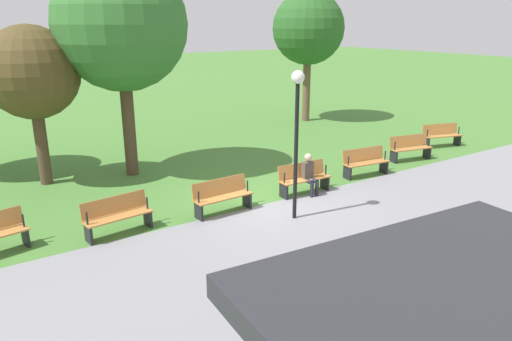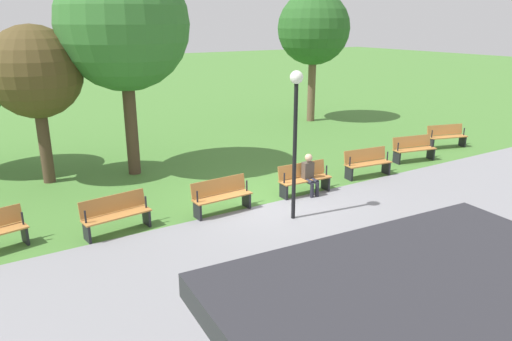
{
  "view_description": "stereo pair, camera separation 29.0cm",
  "coord_description": "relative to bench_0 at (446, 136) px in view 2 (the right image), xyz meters",
  "views": [
    {
      "loc": [
        7.03,
        10.2,
        4.84
      ],
      "look_at": [
        0.0,
        -0.55,
        0.8
      ],
      "focal_mm": 33.54,
      "sensor_mm": 36.0,
      "label": 1
    },
    {
      "loc": [
        6.78,
        10.35,
        4.84
      ],
      "look_at": [
        0.0,
        -0.55,
        0.8
      ],
      "focal_mm": 33.54,
      "sensor_mm": 36.0,
      "label": 2
    }
  ],
  "objects": [
    {
      "name": "bench_4",
      "position": [
        10.76,
        1.26,
        0.0
      ],
      "size": [
        1.62,
        0.53,
        0.89
      ],
      "rotation": [
        0.0,
        0.0,
        0.04
      ],
      "color": "#B27538",
      "rests_on": "ground"
    },
    {
      "name": "bench_2",
      "position": [
        5.33,
        1.05,
        0.0
      ],
      "size": [
        1.65,
        0.66,
        0.89
      ],
      "rotation": [
        0.0,
        0.0,
        -0.12
      ],
      "color": "#B27538",
      "rests_on": "ground"
    },
    {
      "name": "person_seated",
      "position": [
        7.96,
        1.41,
        0.17
      ],
      "size": [
        0.33,
        0.53,
        1.2
      ],
      "rotation": [
        0.0,
        0.0,
        -0.04
      ],
      "color": "#4C4238",
      "rests_on": "ground"
    },
    {
      "name": "bench_1",
      "position": [
        2.64,
        0.63,
        0.0
      ],
      "size": [
        1.66,
        0.77,
        0.89
      ],
      "rotation": [
        0.0,
        0.0,
        -0.2
      ],
      "color": "#B27538",
      "rests_on": "ground"
    },
    {
      "name": "bench_5",
      "position": [
        13.47,
        1.05,
        0.0
      ],
      "size": [
        1.65,
        0.66,
        0.89
      ],
      "rotation": [
        0.0,
        0.0,
        0.12
      ],
      "color": "#B27538",
      "rests_on": "ground"
    },
    {
      "name": "bench_3",
      "position": [
        8.04,
        1.26,
        0.0
      ],
      "size": [
        1.62,
        0.53,
        0.89
      ],
      "rotation": [
        0.0,
        0.0,
        -0.04
      ],
      "color": "#B27538",
      "rests_on": "ground"
    },
    {
      "name": "bench_0",
      "position": [
        0.0,
        0.0,
        0.0
      ],
      "size": [
        1.67,
        0.89,
        0.89
      ],
      "rotation": [
        0.0,
        0.0,
        -0.27
      ],
      "color": "#B27538",
      "rests_on": "ground"
    },
    {
      "name": "path_paving",
      "position": [
        9.4,
        4.54,
        -0.46
      ],
      "size": [
        33.71,
        6.28,
        0.01
      ],
      "primitive_type": "cube",
      "color": "gray",
      "rests_on": "ground"
    },
    {
      "name": "ground_plane",
      "position": [
        9.4,
        1.36,
        -0.47
      ],
      "size": [
        120.0,
        120.0,
        0.0
      ],
      "primitive_type": "plane",
      "color": "#477A33"
    },
    {
      "name": "tree_3",
      "position": [
        14.18,
        -3.78,
        2.9
      ],
      "size": [
        2.72,
        2.72,
        4.76
      ],
      "color": "#4C3828",
      "rests_on": "ground"
    },
    {
      "name": "lamp_post",
      "position": [
        9.4,
        2.6,
        2.16
      ],
      "size": [
        0.32,
        0.32,
        3.73
      ],
      "color": "black",
      "rests_on": "ground"
    },
    {
      "name": "tree_4",
      "position": [
        1.27,
        -7.05,
        3.99
      ],
      "size": [
        3.45,
        3.45,
        6.21
      ],
      "color": "brown",
      "rests_on": "ground"
    },
    {
      "name": "tree_0",
      "position": [
        11.62,
        -3.25,
        4.24
      ],
      "size": [
        4.03,
        4.03,
        6.75
      ],
      "color": "#4C3828",
      "rests_on": "ground"
    }
  ]
}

